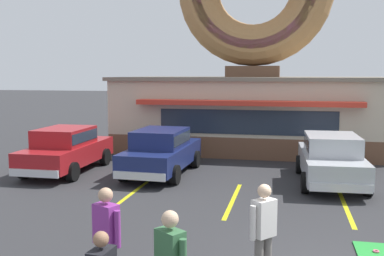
{
  "coord_description": "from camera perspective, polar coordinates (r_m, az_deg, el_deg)",
  "views": [
    {
      "loc": [
        -0.84,
        -7.16,
        3.5
      ],
      "look_at": [
        -3.48,
        5.0,
        2.0
      ],
      "focal_mm": 42.0,
      "sensor_mm": 36.0,
      "label": 1
    }
  ],
  "objects": [
    {
      "name": "donut_shop_building",
      "position": [
        21.17,
        7.77,
        7.47
      ],
      "size": [
        12.3,
        6.75,
        10.96
      ],
      "color": "brown",
      "rests_on": "ground"
    },
    {
      "name": "mini_donut_far_right",
      "position": [
        9.81,
        22.33,
        -14.27
      ],
      "size": [
        0.13,
        0.13,
        0.04
      ],
      "primitive_type": "torus",
      "color": "#D8667F",
      "rests_on": "putting_mat"
    },
    {
      "name": "car_silver",
      "position": [
        14.98,
        17.24,
        -3.54
      ],
      "size": [
        2.11,
        4.62,
        1.6
      ],
      "color": "#B2B5BA",
      "rests_on": "ground"
    },
    {
      "name": "car_red",
      "position": [
        16.7,
        -15.66,
        -2.43
      ],
      "size": [
        2.02,
        4.58,
        1.6
      ],
      "color": "maroon",
      "rests_on": "ground"
    },
    {
      "name": "car_navy",
      "position": [
        15.7,
        -3.89,
        -2.77
      ],
      "size": [
        2.11,
        4.62,
        1.6
      ],
      "color": "navy",
      "rests_on": "ground"
    },
    {
      "name": "pedestrian_blue_sweater_man",
      "position": [
        7.65,
        9.08,
        -12.61
      ],
      "size": [
        0.43,
        0.48,
        1.72
      ],
      "color": "slate",
      "rests_on": "ground"
    },
    {
      "name": "pedestrian_hooded_kid",
      "position": [
        7.34,
        -10.81,
        -13.33
      ],
      "size": [
        0.55,
        0.37,
        1.76
      ],
      "color": "slate",
      "rests_on": "ground"
    },
    {
      "name": "parking_stripe_far_left",
      "position": [
        13.42,
        -7.74,
        -8.29
      ],
      "size": [
        0.12,
        3.6,
        0.01
      ],
      "primitive_type": "cube",
      "color": "yellow",
      "rests_on": "ground"
    },
    {
      "name": "parking_stripe_left",
      "position": [
        12.74,
        5.22,
        -9.09
      ],
      "size": [
        0.12,
        3.6,
        0.01
      ],
      "primitive_type": "cube",
      "color": "yellow",
      "rests_on": "ground"
    },
    {
      "name": "parking_stripe_mid_left",
      "position": [
        12.74,
        18.91,
        -9.43
      ],
      "size": [
        0.12,
        3.6,
        0.01
      ],
      "primitive_type": "cube",
      "color": "yellow",
      "rests_on": "ground"
    }
  ]
}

